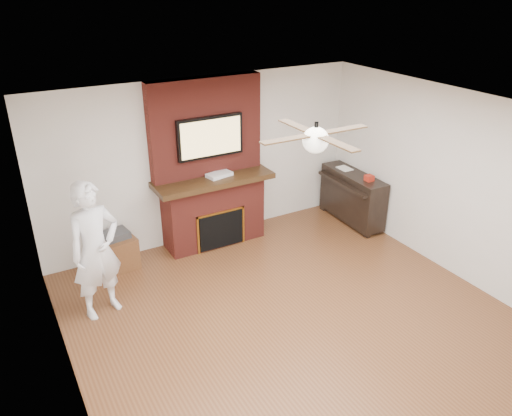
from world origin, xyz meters
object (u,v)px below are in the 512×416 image
person (96,250)px  piano (352,196)px  fireplace (211,181)px  side_table (117,251)px

person → piano: bearing=-9.4°
fireplace → side_table: bearing=-177.5°
fireplace → piano: size_ratio=1.90×
person → piano: (4.24, 0.45, -0.40)m
person → side_table: (0.43, 0.93, -0.60)m
fireplace → person: fireplace is taller
person → side_table: bearing=49.6°
person → piano: size_ratio=1.31×
fireplace → piano: bearing=-13.4°
person → side_table: person is taller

